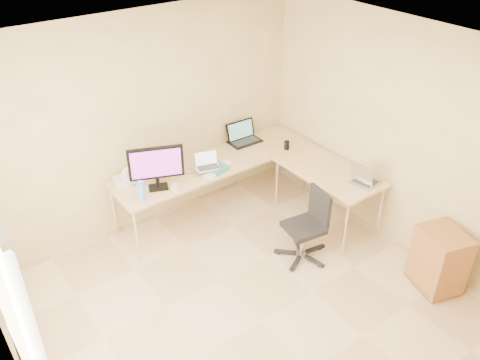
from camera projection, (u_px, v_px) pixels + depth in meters
floor at (261, 321)px, 4.96m from camera, size 4.50×4.50×0.00m
ceiling at (270, 68)px, 3.59m from camera, size 4.50×4.50×0.00m
wall_back at (143, 124)px, 5.81m from camera, size 4.50×0.00×4.50m
wall_left at (10, 330)px, 3.21m from camera, size 0.00×4.50×4.50m
wall_right at (418, 146)px, 5.33m from camera, size 0.00×4.50×4.50m
desk_main at (216, 186)px, 6.40m from camera, size 2.65×0.70×0.73m
desk_return at (326, 196)px, 6.21m from camera, size 0.70×1.30×0.73m
monitor at (156, 168)px, 5.55m from camera, size 0.64×0.42×0.53m
book_stack at (214, 167)px, 6.04m from camera, size 0.28×0.35×0.05m
laptop_center at (208, 161)px, 5.91m from camera, size 0.35×0.30×0.19m
laptop_black at (245, 133)px, 6.57m from camera, size 0.43×0.32×0.27m
keyboard at (218, 169)px, 6.02m from camera, size 0.48×0.29×0.02m
mouse at (225, 161)px, 6.18m from camera, size 0.09×0.06×0.03m
mug at (175, 188)px, 5.60m from camera, size 0.12×0.12×0.09m
cd_stack at (189, 171)px, 5.98m from camera, size 0.16×0.16×0.03m
water_bottle at (141, 191)px, 5.40m from camera, size 0.09×0.09×0.25m
papers at (139, 185)px, 5.73m from camera, size 0.29×0.35×0.01m
white_box at (124, 180)px, 5.75m from camera, size 0.26×0.21×0.08m
desk_fan at (129, 178)px, 5.63m from camera, size 0.22×0.22×0.26m
black_cup at (287, 145)px, 6.45m from camera, size 0.09×0.09×0.12m
laptop_return at (367, 174)px, 5.73m from camera, size 0.39×0.32×0.24m
office_chair at (304, 221)px, 5.54m from camera, size 0.59×0.59×0.85m
cabinet at (439, 259)px, 5.21m from camera, size 0.52×0.58×0.68m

